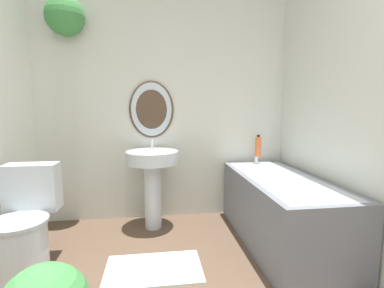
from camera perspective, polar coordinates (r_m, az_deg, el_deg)
wall_back at (r=2.91m, az=-7.48°, el=9.83°), size 2.67×0.35×2.40m
wall_right at (r=2.16m, az=33.73°, el=7.45°), size 0.06×2.65×2.40m
toilet at (r=2.33m, az=-31.22°, el=-14.65°), size 0.38×0.54×0.74m
pedestal_sink at (r=2.67m, az=-8.10°, el=-5.67°), size 0.49×0.49×0.85m
bathtub at (r=2.54m, az=17.82°, el=-12.60°), size 0.63×1.40×0.65m
shampoo_bottle at (r=2.98m, az=13.40°, el=-0.45°), size 0.06×0.06×0.23m
bath_mat at (r=2.19m, az=-7.85°, el=-24.12°), size 0.68×0.42×0.02m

